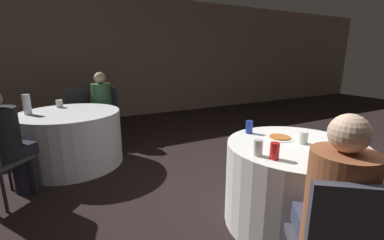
% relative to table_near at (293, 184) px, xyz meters
% --- Properties ---
extents(ground_plane, '(16.00, 16.00, 0.00)m').
position_rel_table_near_xyz_m(ground_plane, '(0.19, 0.01, -0.36)').
color(ground_plane, black).
extents(wall_back, '(16.00, 0.06, 2.80)m').
position_rel_table_near_xyz_m(wall_back, '(0.19, 4.86, 1.04)').
color(wall_back, gray).
rests_on(wall_back, ground_plane).
extents(table_near, '(1.15, 1.15, 0.73)m').
position_rel_table_near_xyz_m(table_near, '(0.00, 0.00, 0.00)').
color(table_near, white).
rests_on(table_near, ground_plane).
extents(table_far, '(1.29, 1.29, 0.73)m').
position_rel_table_near_xyz_m(table_far, '(-1.62, 2.29, 0.00)').
color(table_far, silver).
rests_on(table_far, ground_plane).
extents(chair_far_northeast, '(0.56, 0.56, 0.93)m').
position_rel_table_near_xyz_m(chair_far_northeast, '(-1.02, 3.17, 0.19)').
color(chair_far_northeast, '#383842').
rests_on(chair_far_northeast, ground_plane).
extents(chair_far_north, '(0.46, 0.47, 0.93)m').
position_rel_table_near_xyz_m(chair_far_north, '(-1.44, 3.33, 0.19)').
color(chair_far_north, '#383842').
rests_on(chair_far_north, ground_plane).
extents(person_black_shirt, '(0.50, 0.51, 1.15)m').
position_rel_table_near_xyz_m(person_black_shirt, '(-2.23, 1.63, 0.23)').
color(person_black_shirt, black).
rests_on(person_black_shirt, ground_plane).
extents(person_green_jacket, '(0.43, 0.46, 1.19)m').
position_rel_table_near_xyz_m(person_green_jacket, '(-1.12, 3.03, 0.23)').
color(person_green_jacket, black).
rests_on(person_green_jacket, ground_plane).
extents(person_floral_shirt, '(0.44, 0.46, 1.19)m').
position_rel_table_near_xyz_m(person_floral_shirt, '(-0.50, -0.66, 0.23)').
color(person_floral_shirt, '#33384C').
rests_on(person_floral_shirt, ground_plane).
extents(pizza_plate_near, '(0.25, 0.25, 0.02)m').
position_rel_table_near_xyz_m(pizza_plate_near, '(0.00, 0.19, 0.37)').
color(pizza_plate_near, white).
rests_on(pizza_plate_near, table_near).
extents(soda_can_blue, '(0.07, 0.07, 0.12)m').
position_rel_table_near_xyz_m(soda_can_blue, '(-0.14, 0.44, 0.43)').
color(soda_can_blue, '#1E38A5').
rests_on(soda_can_blue, table_near).
extents(soda_can_silver, '(0.07, 0.07, 0.12)m').
position_rel_table_near_xyz_m(soda_can_silver, '(-0.46, -0.03, 0.43)').
color(soda_can_silver, silver).
rests_on(soda_can_silver, table_near).
extents(soda_can_red, '(0.07, 0.07, 0.12)m').
position_rel_table_near_xyz_m(soda_can_red, '(-0.40, -0.14, 0.43)').
color(soda_can_red, red).
rests_on(soda_can_red, table_near).
extents(cup_near, '(0.07, 0.07, 0.10)m').
position_rel_table_near_xyz_m(cup_near, '(0.06, -0.00, 0.42)').
color(cup_near, silver).
rests_on(cup_near, table_near).
extents(bottle_far, '(0.09, 0.09, 0.25)m').
position_rel_table_near_xyz_m(bottle_far, '(-2.08, 2.38, 0.49)').
color(bottle_far, silver).
rests_on(bottle_far, table_far).
extents(cup_far, '(0.09, 0.09, 0.11)m').
position_rel_table_near_xyz_m(cup_far, '(-1.71, 2.71, 0.42)').
color(cup_far, silver).
rests_on(cup_far, table_far).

